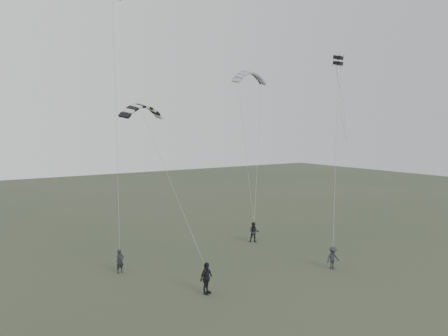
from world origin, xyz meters
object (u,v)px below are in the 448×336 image
flyer_left (120,261)px  kite_box (338,60)px  kite_striped (142,106)px  flyer_far (333,258)px  flyer_right (254,232)px  kite_pale_large (250,73)px  flyer_center (206,278)px

flyer_left → kite_box: kite_box is taller
kite_striped → flyer_far: bearing=-46.2°
flyer_left → flyer_right: bearing=-6.6°
flyer_left → kite_box: (16.77, -3.97, 14.41)m
kite_box → flyer_right: bearing=108.6°
flyer_right → flyer_far: flyer_right is taller
kite_striped → kite_box: bearing=-27.6°
flyer_right → kite_pale_large: 14.80m
flyer_right → kite_striped: bearing=-132.2°
flyer_center → kite_striped: kite_striped is taller
flyer_center → kite_striped: (-1.69, 5.18, 10.38)m
flyer_far → kite_box: bearing=47.0°
flyer_left → flyer_right: flyer_right is taller
flyer_left → flyer_right: size_ratio=0.92×
flyer_right → flyer_center: bearing=-106.4°
flyer_right → kite_striped: (-11.34, -2.68, 10.46)m
kite_pale_large → kite_striped: size_ratio=1.17×
flyer_right → kite_box: (4.19, -5.30, 14.34)m
flyer_far → flyer_right: bearing=96.8°
flyer_center → kite_striped: size_ratio=0.60×
kite_striped → kite_box: 16.22m
kite_box → flyer_left: bearing=146.9°
kite_pale_large → flyer_far: bearing=-105.4°
flyer_right → flyer_left: bearing=-139.5°
flyer_far → kite_pale_large: kite_pale_large is taller
flyer_far → kite_box: 15.38m
flyer_far → kite_striped: (-11.52, 6.16, 10.54)m
flyer_left → flyer_far: flyer_left is taller
flyer_center → flyer_far: (9.83, -0.97, -0.16)m
flyer_right → kite_box: size_ratio=2.50×
flyer_left → flyer_far: size_ratio=1.02×
flyer_far → flyer_center: bearing=179.9°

